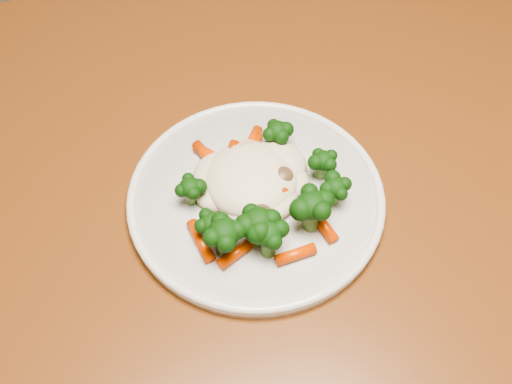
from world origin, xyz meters
TOP-DOWN VIEW (x-y plane):
  - dining_table at (-0.04, 0.19)m, footprint 1.18×0.84m
  - plate at (0.04, 0.13)m, footprint 0.27×0.27m
  - meal at (0.04, 0.12)m, footprint 0.18×0.18m

SIDE VIEW (x-z plane):
  - dining_table at x=-0.04m, z-range 0.27..1.02m
  - plate at x=0.04m, z-range 0.75..0.76m
  - meal at x=0.04m, z-range 0.76..0.81m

